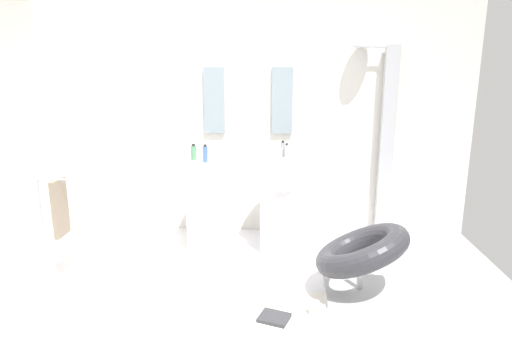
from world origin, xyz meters
name	(u,v)px	position (x,y,z in m)	size (l,w,h in m)	color
ground_plane	(233,304)	(0.00, 0.00, -0.02)	(4.80, 3.60, 0.04)	silver
rear_partition	(248,117)	(0.00, 1.65, 1.30)	(4.80, 0.10, 2.60)	silver
pedestal_sink_left	(209,199)	(-0.37, 1.13, 0.50)	(0.48, 0.48, 1.03)	white
pedestal_sink_right	(281,200)	(0.37, 1.13, 0.50)	(0.48, 0.48, 1.03)	white
vanity_mirror_left	(214,100)	(-0.37, 1.58, 1.48)	(0.22, 0.03, 0.70)	#8C9EA8
vanity_mirror_right	(282,101)	(0.37, 1.58, 1.48)	(0.22, 0.03, 0.70)	#8C9EA8
shower_column	(385,139)	(1.47, 1.53, 1.08)	(0.49, 0.24, 2.05)	#B7BABF
lounge_chair	(361,255)	(1.02, 0.17, 0.35)	(1.01, 1.00, 0.65)	#B7BABF
towel_rack	(57,210)	(-1.55, 0.32, 0.63)	(0.37, 0.22, 0.95)	#B7BABF
area_rug	(298,317)	(0.51, -0.20, 0.01)	(0.97, 0.73, 0.01)	white
magazine_charcoal	(274,318)	(0.33, -0.24, 0.02)	(0.22, 0.18, 0.03)	#38383D
coffee_mug	(314,308)	(0.63, -0.17, 0.06)	(0.08, 0.08, 0.11)	white
soap_bottle_green	(194,153)	(-0.50, 1.07, 1.00)	(0.06, 0.06, 0.16)	#59996B
soap_bottle_white	(287,151)	(0.42, 1.25, 0.99)	(0.04, 0.04, 0.15)	white
soap_bottle_blue	(205,154)	(-0.37, 0.97, 1.01)	(0.05, 0.05, 0.17)	#4C72B7
soap_bottle_grey	(283,149)	(0.38, 1.29, 1.00)	(0.05, 0.05, 0.17)	#99999E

